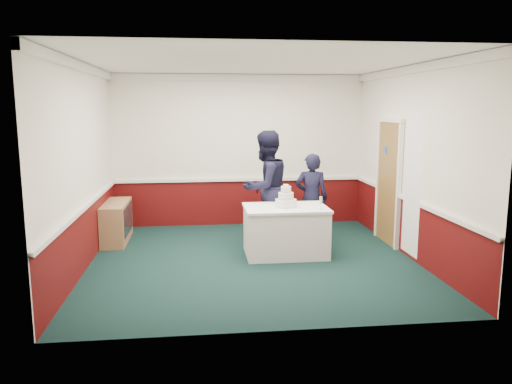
{
  "coord_description": "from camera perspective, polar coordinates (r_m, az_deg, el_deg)",
  "views": [
    {
      "loc": [
        -0.82,
        -7.44,
        2.35
      ],
      "look_at": [
        0.04,
        -0.1,
        1.1
      ],
      "focal_mm": 35.0,
      "sensor_mm": 36.0,
      "label": 1
    }
  ],
  "objects": [
    {
      "name": "sideboard",
      "position": [
        9.2,
        -15.64,
        -3.31
      ],
      "size": [
        0.41,
        1.2,
        0.7
      ],
      "color": "#99724A",
      "rests_on": "ground"
    },
    {
      "name": "room_shell",
      "position": [
        8.11,
        -0.29,
        6.89
      ],
      "size": [
        5.0,
        5.0,
        3.0
      ],
      "color": "white",
      "rests_on": "ground"
    },
    {
      "name": "cake_table",
      "position": [
        8.06,
        3.4,
        -4.41
      ],
      "size": [
        1.32,
        0.92,
        0.79
      ],
      "color": "white",
      "rests_on": "ground"
    },
    {
      "name": "cake_knife",
      "position": [
        7.77,
        3.47,
        -1.97
      ],
      "size": [
        0.03,
        0.22,
        0.0
      ],
      "primitive_type": "cube",
      "rotation": [
        0.0,
        0.0,
        0.09
      ],
      "color": "silver",
      "rests_on": "cake_table"
    },
    {
      "name": "ground",
      "position": [
        7.84,
        -0.35,
        -7.83
      ],
      "size": [
        5.0,
        5.0,
        0.0
      ],
      "primitive_type": "plane",
      "color": "#122C2B",
      "rests_on": "ground"
    },
    {
      "name": "person_man",
      "position": [
        8.62,
        1.1,
        0.5
      ],
      "size": [
        1.21,
        1.17,
        1.97
      ],
      "primitive_type": "imported",
      "rotation": [
        0.0,
        0.0,
        3.78
      ],
      "color": "black",
      "rests_on": "ground"
    },
    {
      "name": "champagne_flute",
      "position": [
        7.78,
        7.43,
        -1.01
      ],
      "size": [
        0.05,
        0.05,
        0.21
      ],
      "color": "silver",
      "rests_on": "cake_table"
    },
    {
      "name": "person_woman",
      "position": [
        8.78,
        6.35,
        -0.69
      ],
      "size": [
        0.65,
        0.51,
        1.58
      ],
      "primitive_type": "imported",
      "rotation": [
        0.0,
        0.0,
        2.89
      ],
      "color": "black",
      "rests_on": "ground"
    },
    {
      "name": "wedding_cake",
      "position": [
        7.95,
        3.43,
        -0.92
      ],
      "size": [
        0.35,
        0.35,
        0.36
      ],
      "color": "white",
      "rests_on": "cake_table"
    }
  ]
}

